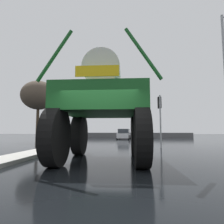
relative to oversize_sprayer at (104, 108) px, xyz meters
name	(u,v)px	position (x,y,z in m)	size (l,w,h in m)	color
ground_plane	(119,141)	(0.06, 15.00, -2.17)	(120.00, 120.00, 0.00)	black
median_island	(20,156)	(-3.72, 0.28, -2.09)	(1.33, 8.06, 0.15)	#B2AFA8
oversize_sprayer	(104,108)	(0.00, 0.00, 0.00)	(4.27, 5.36, 4.67)	black
sedan_ahead	(124,134)	(0.65, 21.07, -1.45)	(2.23, 4.26, 1.52)	silver
traffic_signal_near_left	(52,109)	(-4.71, 6.11, 0.67)	(0.24, 0.54, 3.88)	#A8AAAF
traffic_signal_near_right	(160,109)	(3.41, 6.11, 0.60)	(0.24, 0.54, 3.79)	#A8AAAF
bare_tree_left	(39,96)	(-9.06, 12.97, 3.09)	(3.88, 3.88, 6.93)	#473828
roadside_barrier	(121,135)	(0.06, 27.46, -1.72)	(25.84, 0.24, 0.90)	#59595B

